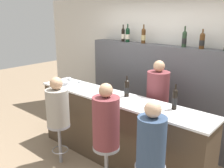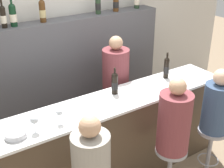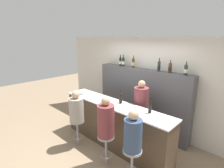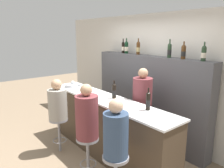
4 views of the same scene
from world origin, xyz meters
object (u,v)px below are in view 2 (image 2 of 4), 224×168
object	(u,v)px
wine_bottle_counter_0	(115,83)
guest_seated_left	(91,159)
metal_bowl	(16,134)
bar_stool_right	(211,140)
wine_glass_1	(60,113)
wine_bottle_backbar_1	(13,15)
wine_bottle_backbar_2	(42,11)
guest_seated_middle	(174,121)
wine_bottle_counter_1	(166,67)
wine_bottle_backbar_3	(98,4)
guest_seated_right	(217,105)
bartender	(116,99)
wine_glass_0	(34,120)
wine_bottle_backbar_0	(3,16)
bar_stool_middle	(170,160)
wine_bottle_backbar_4	(116,2)

from	to	relation	value
wine_bottle_counter_0	guest_seated_left	xyz separation A→B (m)	(-0.74, -0.72, -0.25)
metal_bowl	bar_stool_right	xyz separation A→B (m)	(2.12, -0.52, -0.60)
wine_bottle_counter_0	wine_glass_1	size ratio (longest dim) A/B	2.01
wine_bottle_backbar_1	guest_seated_left	size ratio (longest dim) A/B	0.45
wine_bottle_backbar_2	guest_seated_middle	xyz separation A→B (m)	(0.64, -1.70, -0.89)
guest_seated_middle	wine_bottle_counter_1	bearing A→B (deg)	53.25
guest_seated_middle	wine_bottle_backbar_3	bearing A→B (deg)	84.97
guest_seated_right	bartender	bearing A→B (deg)	118.49
wine_bottle_backbar_3	wine_glass_0	size ratio (longest dim) A/B	1.97
wine_bottle_backbar_0	bar_stool_middle	bearing A→B (deg)	-56.98
wine_bottle_counter_0	guest_seated_left	world-z (taller)	wine_bottle_counter_0
wine_bottle_counter_0	bar_stool_right	world-z (taller)	wine_bottle_counter_0
wine_bottle_backbar_4	guest_seated_middle	distance (m)	1.96
guest_seated_middle	wine_glass_1	bearing A→B (deg)	154.63
wine_bottle_backbar_0	guest_seated_middle	distance (m)	2.21
wine_glass_0	wine_bottle_counter_0	bearing A→B (deg)	12.66
wine_glass_0	guest_seated_left	world-z (taller)	guest_seated_left
wine_bottle_counter_1	bar_stool_right	distance (m)	1.03
guest_seated_right	wine_bottle_backbar_1	bearing A→B (deg)	134.27
bar_stool_middle	bartender	size ratio (longest dim) A/B	0.41
wine_bottle_backbar_2	guest_seated_left	distance (m)	1.97
wine_bottle_backbar_0	wine_bottle_backbar_3	distance (m)	1.26
wine_bottle_backbar_1	wine_glass_0	world-z (taller)	wine_bottle_backbar_1
wine_bottle_backbar_1	wine_bottle_backbar_3	world-z (taller)	same
wine_bottle_counter_1	guest_seated_left	distance (m)	1.71
bar_stool_middle	bar_stool_right	bearing A→B (deg)	0.00
wine_bottle_backbar_1	metal_bowl	xyz separation A→B (m)	(-0.46, -1.19, -0.78)
metal_bowl	bar_stool_right	distance (m)	2.27
wine_glass_0	guest_seated_middle	distance (m)	1.39
wine_bottle_counter_1	bartender	world-z (taller)	bartender
guest_seated_left	bar_stool_middle	world-z (taller)	guest_seated_left
wine_bottle_counter_1	wine_bottle_backbar_0	world-z (taller)	wine_bottle_backbar_0
guest_seated_left	guest_seated_right	bearing A→B (deg)	0.00
bar_stool_middle	wine_glass_0	bearing A→B (deg)	159.07
wine_bottle_counter_1	wine_bottle_backbar_2	world-z (taller)	wine_bottle_backbar_2
wine_bottle_backbar_4	guest_seated_left	size ratio (longest dim) A/B	0.40
wine_bottle_backbar_2	wine_bottle_backbar_4	distance (m)	1.08
wine_bottle_counter_1	metal_bowl	xyz separation A→B (m)	(-2.00, -0.21, -0.11)
wine_glass_0	wine_glass_1	world-z (taller)	wine_glass_0
wine_bottle_counter_0	wine_glass_0	world-z (taller)	wine_bottle_counter_0
wine_bottle_counter_0	guest_seated_middle	xyz separation A→B (m)	(0.24, -0.72, -0.20)
wine_bottle_counter_1	wine_bottle_backbar_1	world-z (taller)	wine_bottle_backbar_1
wine_bottle_counter_1	bartender	xyz separation A→B (m)	(-0.49, 0.41, -0.48)
wine_bottle_backbar_1	wine_bottle_backbar_2	xyz separation A→B (m)	(0.36, -0.00, 0.00)
wine_bottle_backbar_2	guest_seated_middle	world-z (taller)	wine_bottle_backbar_2
wine_glass_1	guest_seated_left	xyz separation A→B (m)	(0.05, -0.49, -0.23)
wine_bottle_backbar_4	metal_bowl	bearing A→B (deg)	-148.00
wine_bottle_backbar_0	guest_seated_right	world-z (taller)	wine_bottle_backbar_0
bar_stool_middle	bar_stool_right	distance (m)	0.66
bar_stool_middle	guest_seated_middle	xyz separation A→B (m)	(-0.00, 0.00, 0.51)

